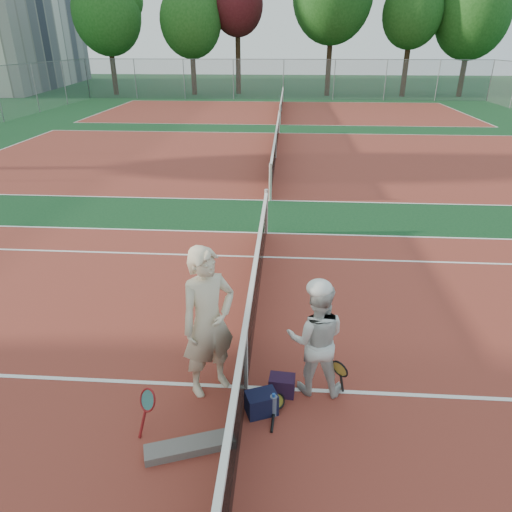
% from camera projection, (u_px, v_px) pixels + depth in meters
% --- Properties ---
extents(ground, '(130.00, 130.00, 0.00)m').
position_uv_depth(ground, '(246.00, 387.00, 6.13)').
color(ground, '#0F381A').
rests_on(ground, ground).
extents(court_main, '(23.77, 10.97, 0.01)m').
position_uv_depth(court_main, '(246.00, 387.00, 6.13)').
color(court_main, maroon).
rests_on(court_main, ground).
extents(court_far_a, '(23.77, 10.97, 0.01)m').
position_uv_depth(court_far_a, '(276.00, 158.00, 18.32)').
color(court_far_a, maroon).
rests_on(court_far_a, ground).
extents(court_far_b, '(23.77, 10.97, 0.01)m').
position_uv_depth(court_far_b, '(281.00, 111.00, 30.51)').
color(court_far_b, maroon).
rests_on(court_far_b, ground).
extents(net_main, '(0.10, 10.98, 1.02)m').
position_uv_depth(net_main, '(246.00, 357.00, 5.92)').
color(net_main, black).
rests_on(net_main, ground).
extents(net_far_a, '(0.10, 10.98, 1.02)m').
position_uv_depth(net_far_a, '(276.00, 145.00, 18.11)').
color(net_far_a, black).
rests_on(net_far_a, ground).
extents(net_far_b, '(0.10, 10.98, 1.02)m').
position_uv_depth(net_far_b, '(282.00, 104.00, 30.29)').
color(net_far_b, black).
rests_on(net_far_b, ground).
extents(fence_back, '(32.00, 0.06, 3.00)m').
position_uv_depth(fence_back, '(283.00, 80.00, 36.19)').
color(fence_back, slate).
rests_on(fence_back, ground).
extents(player_a, '(0.89, 0.85, 2.05)m').
position_uv_depth(player_a, '(208.00, 323.00, 5.71)').
color(player_a, beige).
rests_on(player_a, ground).
extents(player_b, '(0.80, 0.64, 1.57)m').
position_uv_depth(player_b, '(316.00, 339.00, 5.80)').
color(player_b, silver).
rests_on(player_b, ground).
extents(racket_red, '(0.37, 0.36, 0.57)m').
position_uv_depth(racket_red, '(149.00, 410.00, 5.37)').
color(racket_red, maroon).
rests_on(racket_red, ground).
extents(racket_black_held, '(0.34, 0.33, 0.58)m').
position_uv_depth(racket_black_held, '(339.00, 379.00, 5.85)').
color(racket_black_held, black).
rests_on(racket_black_held, ground).
extents(racket_spare, '(0.31, 0.62, 0.10)m').
position_uv_depth(racket_spare, '(275.00, 402.00, 5.81)').
color(racket_spare, black).
rests_on(racket_spare, ground).
extents(sports_bag_navy, '(0.44, 0.38, 0.30)m').
position_uv_depth(sports_bag_navy, '(261.00, 403.00, 5.66)').
color(sports_bag_navy, black).
rests_on(sports_bag_navy, ground).
extents(sports_bag_purple, '(0.35, 0.26, 0.27)m').
position_uv_depth(sports_bag_purple, '(282.00, 385.00, 5.97)').
color(sports_bag_purple, black).
rests_on(sports_bag_purple, ground).
extents(net_cover_canvas, '(1.04, 0.56, 0.11)m').
position_uv_depth(net_cover_canvas, '(190.00, 447.00, 5.17)').
color(net_cover_canvas, '#605A57').
rests_on(net_cover_canvas, ground).
extents(water_bottle, '(0.09, 0.09, 0.30)m').
position_uv_depth(water_bottle, '(274.00, 406.00, 5.62)').
color(water_bottle, '#C5DCFA').
rests_on(water_bottle, ground).
extents(tree_back_0, '(5.62, 5.62, 9.53)m').
position_uv_depth(tree_back_0, '(107.00, 14.00, 37.76)').
color(tree_back_0, '#382314').
rests_on(tree_back_0, ground).
extents(tree_back_1, '(5.12, 5.12, 8.75)m').
position_uv_depth(tree_back_1, '(191.00, 21.00, 37.99)').
color(tree_back_1, '#382314').
rests_on(tree_back_1, ground).
extents(tree_back_maroon, '(4.32, 4.32, 9.52)m').
position_uv_depth(tree_back_maroon, '(237.00, 5.00, 38.16)').
color(tree_back_maroon, '#382314').
rests_on(tree_back_maroon, ground).
extents(tree_back_4, '(4.70, 4.70, 9.02)m').
position_uv_depth(tree_back_4, '(412.00, 13.00, 36.25)').
color(tree_back_4, '#382314').
rests_on(tree_back_4, ground).
extents(tree_back_5, '(5.78, 5.78, 9.43)m').
position_uv_depth(tree_back_5, '(473.00, 16.00, 36.32)').
color(tree_back_5, '#382314').
rests_on(tree_back_5, ground).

